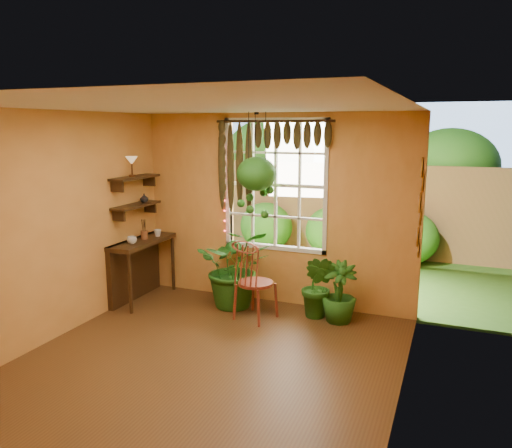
{
  "coord_description": "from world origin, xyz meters",
  "views": [
    {
      "loc": [
        2.37,
        -4.3,
        2.51
      ],
      "look_at": [
        0.16,
        1.15,
        1.36
      ],
      "focal_mm": 35.0,
      "sensor_mm": 36.0,
      "label": 1
    }
  ],
  "objects": [
    {
      "name": "wall_back",
      "position": [
        0.0,
        2.25,
        1.35
      ],
      "size": [
        4.0,
        0.0,
        4.0
      ],
      "primitive_type": "plane",
      "rotation": [
        1.57,
        0.0,
        0.0
      ],
      "color": "#DE9C4B",
      "rests_on": "floor"
    },
    {
      "name": "wall_left",
      "position": [
        -2.0,
        0.0,
        1.35
      ],
      "size": [
        0.0,
        4.5,
        4.5
      ],
      "primitive_type": "plane",
      "rotation": [
        1.57,
        0.0,
        1.57
      ],
      "color": "#DE9C4B",
      "rests_on": "floor"
    },
    {
      "name": "wall_plates",
      "position": [
        1.98,
        1.79,
        1.55
      ],
      "size": [
        0.04,
        0.32,
        1.1
      ],
      "primitive_type": null,
      "color": "beige",
      "rests_on": "wall_right"
    },
    {
      "name": "shelf_lower",
      "position": [
        -1.88,
        1.6,
        1.4
      ],
      "size": [
        0.25,
        0.9,
        0.04
      ],
      "primitive_type": "cube",
      "color": "#36220E",
      "rests_on": "wall_left"
    },
    {
      "name": "floor",
      "position": [
        0.0,
        0.0,
        0.0
      ],
      "size": [
        4.5,
        4.5,
        0.0
      ],
      "primitive_type": "plane",
      "color": "#533417",
      "rests_on": "ground"
    },
    {
      "name": "shelf_vase",
      "position": [
        -1.87,
        1.79,
        1.48
      ],
      "size": [
        0.14,
        0.14,
        0.13
      ],
      "primitive_type": "imported",
      "rotation": [
        0.0,
        0.0,
        0.13
      ],
      "color": "#B2AD99",
      "rests_on": "shelf_lower"
    },
    {
      "name": "cup_a",
      "position": [
        -1.78,
        1.33,
        0.95
      ],
      "size": [
        0.16,
        0.16,
        0.1
      ],
      "primitive_type": "imported",
      "rotation": [
        0.0,
        0.0,
        0.21
      ],
      "color": "silver",
      "rests_on": "counter_ledge"
    },
    {
      "name": "tiffany_lamp",
      "position": [
        -1.86,
        1.52,
        2.03
      ],
      "size": [
        0.17,
        0.17,
        0.28
      ],
      "color": "#593219",
      "rests_on": "shelf_upper"
    },
    {
      "name": "hanging_basket",
      "position": [
        -0.15,
        1.92,
        1.84
      ],
      "size": [
        0.54,
        0.54,
        1.42
      ],
      "color": "black",
      "rests_on": "ceiling"
    },
    {
      "name": "potted_plant_right",
      "position": [
        1.05,
        1.83,
        0.4
      ],
      "size": [
        0.58,
        0.58,
        0.8
      ],
      "primitive_type": "imported",
      "rotation": [
        0.0,
        0.0,
        0.37
      ],
      "color": "#1A4C14",
      "rests_on": "floor"
    },
    {
      "name": "string_lights",
      "position": [
        -0.76,
        2.19,
        1.75
      ],
      "size": [
        0.03,
        0.03,
        1.54
      ],
      "primitive_type": null,
      "color": "#FF2633",
      "rests_on": "window"
    },
    {
      "name": "backyard",
      "position": [
        0.24,
        6.87,
        1.28
      ],
      "size": [
        14.0,
        10.0,
        12.0
      ],
      "color": "#2D5A19",
      "rests_on": "ground"
    },
    {
      "name": "potted_plant_mid",
      "position": [
        0.77,
        1.85,
        0.43
      ],
      "size": [
        0.58,
        0.53,
        0.87
      ],
      "primitive_type": "imported",
      "rotation": [
        0.0,
        0.0,
        -0.36
      ],
      "color": "#1A4C14",
      "rests_on": "floor"
    },
    {
      "name": "cup_b",
      "position": [
        -1.72,
        1.88,
        0.95
      ],
      "size": [
        0.15,
        0.15,
        0.1
      ],
      "primitive_type": "imported",
      "rotation": [
        0.0,
        0.0,
        -0.4
      ],
      "color": "beige",
      "rests_on": "counter_ledge"
    },
    {
      "name": "window",
      "position": [
        0.0,
        2.28,
        1.7
      ],
      "size": [
        1.52,
        0.1,
        1.86
      ],
      "color": "white",
      "rests_on": "wall_back"
    },
    {
      "name": "counter_ledge",
      "position": [
        -1.91,
        1.6,
        0.55
      ],
      "size": [
        0.4,
        1.2,
        0.9
      ],
      "color": "#36220E",
      "rests_on": "floor"
    },
    {
      "name": "brush_jar",
      "position": [
        -1.8,
        1.65,
        1.04
      ],
      "size": [
        0.1,
        0.1,
        0.37
      ],
      "color": "brown",
      "rests_on": "counter_ledge"
    },
    {
      "name": "ceiling",
      "position": [
        0.0,
        0.0,
        2.7
      ],
      "size": [
        4.5,
        4.5,
        0.0
      ],
      "primitive_type": "plane",
      "rotation": [
        3.14,
        0.0,
        0.0
      ],
      "color": "white",
      "rests_on": "wall_back"
    },
    {
      "name": "potted_plant_left",
      "position": [
        -0.42,
        1.84,
        0.58
      ],
      "size": [
        1.3,
        1.23,
        1.15
      ],
      "primitive_type": "imported",
      "rotation": [
        0.0,
        0.0,
        0.39
      ],
      "color": "#1A4C14",
      "rests_on": "floor"
    },
    {
      "name": "shelf_upper",
      "position": [
        -1.88,
        1.6,
        1.8
      ],
      "size": [
        0.25,
        0.9,
        0.04
      ],
      "primitive_type": "cube",
      "color": "#36220E",
      "rests_on": "wall_left"
    },
    {
      "name": "wall_right",
      "position": [
        2.0,
        0.0,
        1.35
      ],
      "size": [
        0.0,
        4.5,
        4.5
      ],
      "primitive_type": "plane",
      "rotation": [
        1.57,
        0.0,
        -1.57
      ],
      "color": "#DE9C4B",
      "rests_on": "floor"
    },
    {
      "name": "valance_vine",
      "position": [
        -0.08,
        2.16,
        2.28
      ],
      "size": [
        1.7,
        0.12,
        1.1
      ],
      "color": "#36220E",
      "rests_on": "window"
    },
    {
      "name": "windsor_chair",
      "position": [
        -0.01,
        1.49,
        0.36
      ],
      "size": [
        0.57,
        0.59,
        1.24
      ],
      "rotation": [
        0.0,
        0.0,
        -0.27
      ],
      "color": "maroon",
      "rests_on": "floor"
    }
  ]
}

